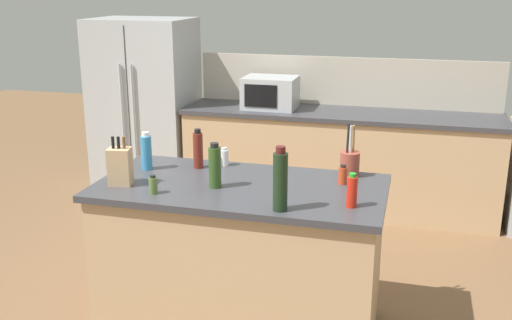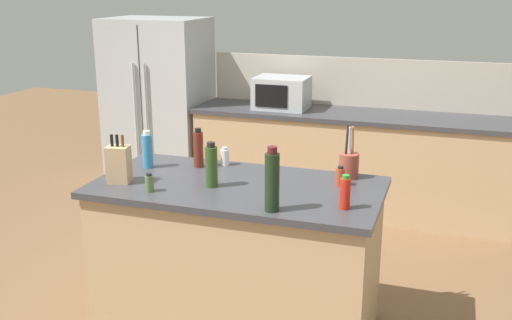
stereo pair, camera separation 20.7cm
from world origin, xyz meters
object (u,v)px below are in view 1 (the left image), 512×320
object	(u,v)px
spice_jar_oregano	(153,185)
spice_jar_paprika	(343,175)
vinegar_bottle	(198,150)
dish_soap_bottle	(146,152)
hot_sauce_bottle	(352,191)
microwave	(270,93)
refrigerator	(145,107)
wine_bottle	(280,181)
knife_block	(120,166)
salt_shaker	(224,157)
utensil_crock	(350,163)
olive_oil_bottle	(215,167)

from	to	relation	value
spice_jar_oregano	spice_jar_paprika	distance (m)	1.10
vinegar_bottle	dish_soap_bottle	size ratio (longest dim) A/B	1.05
hot_sauce_bottle	microwave	bearing A→B (deg)	113.33
spice_jar_oregano	hot_sauce_bottle	size ratio (longest dim) A/B	0.58
spice_jar_oregano	spice_jar_paprika	world-z (taller)	spice_jar_paprika
refrigerator	spice_jar_oregano	size ratio (longest dim) A/B	16.18
spice_jar_oregano	dish_soap_bottle	xyz separation A→B (m)	(-0.23, 0.41, 0.06)
wine_bottle	vinegar_bottle	xyz separation A→B (m)	(-0.67, 0.59, -0.04)
knife_block	vinegar_bottle	xyz separation A→B (m)	(0.32, 0.43, 0.01)
knife_block	salt_shaker	size ratio (longest dim) A/B	2.43
salt_shaker	hot_sauce_bottle	distance (m)	1.03
refrigerator	utensil_crock	size ratio (longest dim) A/B	5.44
spice_jar_oregano	spice_jar_paprika	size ratio (longest dim) A/B	0.92
knife_block	spice_jar_paprika	xyz separation A→B (m)	(1.25, 0.35, -0.06)
knife_block	spice_jar_oregano	bearing A→B (deg)	-30.73
refrigerator	wine_bottle	size ratio (longest dim) A/B	5.05
microwave	wine_bottle	bearing A→B (deg)	-75.04
knife_block	vinegar_bottle	bearing A→B (deg)	42.87
wine_bottle	utensil_crock	bearing A→B (deg)	67.43
microwave	utensil_crock	world-z (taller)	utensil_crock
knife_block	microwave	bearing A→B (deg)	71.96
microwave	knife_block	xyz separation A→B (m)	(-0.31, -2.38, -0.03)
spice_jar_oregano	olive_oil_bottle	bearing A→B (deg)	32.71
microwave	hot_sauce_bottle	xyz separation A→B (m)	(1.03, -2.39, -0.06)
refrigerator	knife_block	world-z (taller)	refrigerator
refrigerator	spice_jar_paprika	size ratio (longest dim) A/B	14.83
spice_jar_oregano	hot_sauce_bottle	world-z (taller)	hot_sauce_bottle
olive_oil_bottle	salt_shaker	world-z (taller)	olive_oil_bottle
knife_block	dish_soap_bottle	world-z (taller)	knife_block
wine_bottle	spice_jar_paprika	world-z (taller)	wine_bottle
spice_jar_oregano	dish_soap_bottle	world-z (taller)	dish_soap_bottle
microwave	hot_sauce_bottle	distance (m)	2.60
dish_soap_bottle	olive_oil_bottle	distance (m)	0.57
vinegar_bottle	salt_shaker	distance (m)	0.18
refrigerator	salt_shaker	size ratio (longest dim) A/B	14.61
utensil_crock	salt_shaker	world-z (taller)	utensil_crock
knife_block	spice_jar_oregano	world-z (taller)	knife_block
knife_block	dish_soap_bottle	bearing A→B (deg)	76.22
olive_oil_bottle	salt_shaker	bearing A→B (deg)	100.86
refrigerator	dish_soap_bottle	distance (m)	2.35
spice_jar_oregano	salt_shaker	distance (m)	0.65
knife_block	hot_sauce_bottle	size ratio (longest dim) A/B	1.56
spice_jar_oregano	utensil_crock	bearing A→B (deg)	30.78
spice_jar_oregano	salt_shaker	world-z (taller)	salt_shaker
spice_jar_paprika	hot_sauce_bottle	xyz separation A→B (m)	(0.09, -0.36, 0.03)
wine_bottle	salt_shaker	xyz separation A→B (m)	(-0.52, 0.68, -0.11)
hot_sauce_bottle	utensil_crock	bearing A→B (deg)	97.83
microwave	wine_bottle	xyz separation A→B (m)	(0.68, -2.54, 0.02)
olive_oil_bottle	salt_shaker	distance (m)	0.43
vinegar_bottle	spice_jar_paprika	xyz separation A→B (m)	(0.93, -0.08, -0.06)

